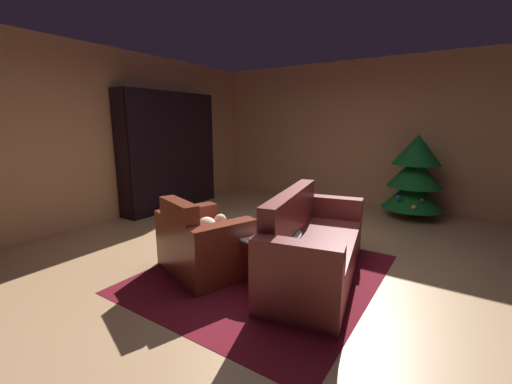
{
  "coord_description": "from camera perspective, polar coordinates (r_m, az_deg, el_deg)",
  "views": [
    {
      "loc": [
        1.74,
        -3.13,
        1.59
      ],
      "look_at": [
        -0.29,
        -0.05,
        0.8
      ],
      "focal_mm": 23.0,
      "sensor_mm": 36.0,
      "label": 1
    }
  ],
  "objects": [
    {
      "name": "couch_red",
      "position": [
        3.48,
        9.84,
        -9.67
      ],
      "size": [
        1.09,
        1.96,
        0.9
      ],
      "color": "maroon",
      "rests_on": "ground"
    },
    {
      "name": "wall_left",
      "position": [
        5.83,
        -24.55,
        8.85
      ],
      "size": [
        0.06,
        6.83,
        2.74
      ],
      "primitive_type": "cube",
      "color": "tan",
      "rests_on": "ground"
    },
    {
      "name": "coffee_table",
      "position": [
        3.43,
        2.04,
        -7.73
      ],
      "size": [
        0.7,
        0.7,
        0.47
      ],
      "color": "black",
      "rests_on": "ground"
    },
    {
      "name": "ground_plane",
      "position": [
        3.91,
        3.97,
        -11.93
      ],
      "size": [
        8.06,
        8.06,
        0.0
      ],
      "primitive_type": "plane",
      "color": "tan"
    },
    {
      "name": "bookshelf_unit",
      "position": [
        6.38,
        -13.85,
        6.86
      ],
      "size": [
        0.39,
        2.0,
        2.12
      ],
      "color": "black",
      "rests_on": "ground"
    },
    {
      "name": "area_rug",
      "position": [
        3.63,
        1.4,
        -13.83
      ],
      "size": [
        2.22,
        2.49,
        0.01
      ],
      "primitive_type": "cube",
      "color": "maroon",
      "rests_on": "ground"
    },
    {
      "name": "book_stack_on_table",
      "position": [
        3.42,
        3.15,
        -6.42
      ],
      "size": [
        0.21,
        0.18,
        0.06
      ],
      "color": "red",
      "rests_on": "coffee_table"
    },
    {
      "name": "wall_back",
      "position": [
        6.74,
        18.64,
        9.59
      ],
      "size": [
        6.43,
        0.06,
        2.74
      ],
      "primitive_type": "cube",
      "color": "tan",
      "rests_on": "ground"
    },
    {
      "name": "armchair_red",
      "position": [
        3.61,
        -9.35,
        -9.01
      ],
      "size": [
        1.15,
        0.99,
        0.82
      ],
      "color": "brown",
      "rests_on": "ground"
    },
    {
      "name": "bottle_on_table",
      "position": [
        3.3,
        5.02,
        -5.77
      ],
      "size": [
        0.08,
        0.08,
        0.27
      ],
      "color": "#115429",
      "rests_on": "coffee_table"
    },
    {
      "name": "decorated_tree",
      "position": [
        6.05,
        25.87,
        2.6
      ],
      "size": [
        0.97,
        0.97,
        1.4
      ],
      "color": "brown",
      "rests_on": "ground"
    }
  ]
}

